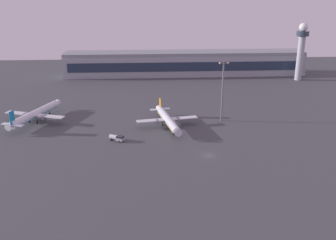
# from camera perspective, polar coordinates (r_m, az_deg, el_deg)

# --- Properties ---
(ground_plane) EXTENTS (416.00, 416.00, 0.00)m
(ground_plane) POSITION_cam_1_polar(r_m,az_deg,el_deg) (142.65, 6.09, -5.26)
(ground_plane) COLOR #424449
(terminal_building) EXTENTS (168.33, 22.40, 16.40)m
(terminal_building) POSITION_cam_1_polar(r_m,az_deg,el_deg) (275.50, 2.52, 8.45)
(terminal_building) COLOR #9EA3AD
(terminal_building) RESTS_ON ground
(control_tower) EXTENTS (8.00, 8.00, 37.59)m
(control_tower) POSITION_cam_1_polar(r_m,az_deg,el_deg) (270.38, 19.24, 10.16)
(control_tower) COLOR #A8A8B2
(control_tower) RESTS_ON ground
(airplane_terminal_side) EXTENTS (27.74, 35.46, 9.14)m
(airplane_terminal_side) POSITION_cam_1_polar(r_m,az_deg,el_deg) (169.64, -0.07, 0.11)
(airplane_terminal_side) COLOR silver
(airplane_terminal_side) RESTS_ON ground
(airplane_taxiway_distant) EXTENTS (29.20, 37.07, 9.85)m
(airplane_taxiway_distant) POSITION_cam_1_polar(r_m,az_deg,el_deg) (186.02, -19.21, 0.83)
(airplane_taxiway_distant) COLOR silver
(airplane_taxiway_distant) RESTS_ON ground
(fuel_truck) EXTENTS (6.51, 4.95, 2.35)m
(fuel_truck) POSITION_cam_1_polar(r_m,az_deg,el_deg) (155.76, -7.59, -2.64)
(fuel_truck) COLOR gray
(fuel_truck) RESTS_ON ground
(apron_light_central) EXTENTS (4.80, 0.90, 27.74)m
(apron_light_central) POSITION_cam_1_polar(r_m,az_deg,el_deg) (175.42, 8.15, 4.74)
(apron_light_central) COLOR slate
(apron_light_central) RESTS_ON ground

